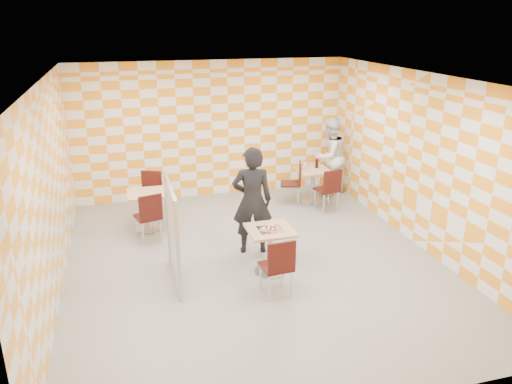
# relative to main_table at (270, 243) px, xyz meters

# --- Properties ---
(room_shell) EXTENTS (7.00, 7.00, 7.00)m
(room_shell) POSITION_rel_main_table_xyz_m (-0.15, 0.97, 0.99)
(room_shell) COLOR gray
(room_shell) RESTS_ON ground
(main_table) EXTENTS (0.70, 0.70, 0.75)m
(main_table) POSITION_rel_main_table_xyz_m (0.00, 0.00, 0.00)
(main_table) COLOR tan
(main_table) RESTS_ON ground
(second_table) EXTENTS (0.70, 0.70, 0.75)m
(second_table) POSITION_rel_main_table_xyz_m (1.82, 2.79, 0.00)
(second_table) COLOR tan
(second_table) RESTS_ON ground
(empty_table) EXTENTS (0.70, 0.70, 0.75)m
(empty_table) POSITION_rel_main_table_xyz_m (-1.73, 2.25, 0.00)
(empty_table) COLOR tan
(empty_table) RESTS_ON ground
(chair_main_front) EXTENTS (0.45, 0.46, 0.92)m
(chair_main_front) POSITION_rel_main_table_xyz_m (-0.11, -0.75, 0.04)
(chair_main_front) COLOR #380F0B
(chair_main_front) RESTS_ON ground
(chair_second_front) EXTENTS (0.49, 0.50, 0.92)m
(chair_second_front) POSITION_rel_main_table_xyz_m (1.95, 2.20, 0.04)
(chair_second_front) COLOR #380F0B
(chair_second_front) RESTS_ON ground
(chair_second_side) EXTENTS (0.54, 0.54, 0.92)m
(chair_second_side) POSITION_rel_main_table_xyz_m (1.43, 2.83, 0.04)
(chair_second_side) COLOR #380F0B
(chair_second_side) RESTS_ON ground
(chair_empty_near) EXTENTS (0.52, 0.53, 0.92)m
(chair_empty_near) POSITION_rel_main_table_xyz_m (-1.74, 1.68, 0.04)
(chair_empty_near) COLOR #380F0B
(chair_empty_near) RESTS_ON ground
(chair_empty_far) EXTENTS (0.55, 0.56, 0.92)m
(chair_empty_far) POSITION_rel_main_table_xyz_m (-1.62, 2.95, 0.04)
(chair_empty_far) COLOR #380F0B
(chair_empty_far) RESTS_ON ground
(partition) EXTENTS (0.08, 1.38, 1.55)m
(partition) POSITION_rel_main_table_xyz_m (-1.48, 0.16, 0.28)
(partition) COLOR white
(partition) RESTS_ON ground
(man_dark) EXTENTS (0.75, 0.56, 1.86)m
(man_dark) POSITION_rel_main_table_xyz_m (-0.07, 0.82, 0.42)
(man_dark) COLOR black
(man_dark) RESTS_ON ground
(man_white) EXTENTS (1.05, 0.96, 1.76)m
(man_white) POSITION_rel_main_table_xyz_m (2.40, 3.25, 0.37)
(man_white) COLOR white
(man_white) RESTS_ON ground
(pizza_on_foil) EXTENTS (0.40, 0.40, 0.04)m
(pizza_on_foil) POSITION_rel_main_table_xyz_m (-0.00, -0.02, 0.26)
(pizza_on_foil) COLOR silver
(pizza_on_foil) RESTS_ON main_table
(sport_bottle) EXTENTS (0.06, 0.06, 0.20)m
(sport_bottle) POSITION_rel_main_table_xyz_m (1.65, 2.89, 0.33)
(sport_bottle) COLOR white
(sport_bottle) RESTS_ON second_table
(soda_bottle) EXTENTS (0.07, 0.07, 0.23)m
(soda_bottle) POSITION_rel_main_table_xyz_m (1.94, 2.89, 0.34)
(soda_bottle) COLOR black
(soda_bottle) RESTS_ON second_table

